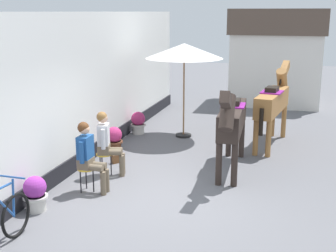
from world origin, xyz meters
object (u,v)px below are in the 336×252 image
Objects in this scene: saddled_horse_far at (273,101)px; flower_planter_farthest at (138,122)px; flower_planter_inner_far at (114,139)px; cafe_parasol at (184,52)px; flower_planter_nearest at (35,193)px; seated_visitor_near at (89,153)px; saddled_horse_near at (232,120)px; satchel_bag at (117,158)px; seated_visitor_far at (107,140)px.

saddled_horse_far is 4.66× the size of flower_planter_farthest.
cafe_parasol reaches higher than flower_planter_inner_far.
cafe_parasol reaches higher than flower_planter_nearest.
saddled_horse_near reaches higher than seated_visitor_near.
saddled_horse_near is 2.49m from saddled_horse_far.
flower_planter_inner_far is 1.00× the size of flower_planter_farthest.
flower_planter_farthest is 2.42m from cafe_parasol.
saddled_horse_near is 4.69× the size of flower_planter_inner_far.
saddled_horse_near is 10.71× the size of satchel_bag.
saddled_horse_near is 1.16× the size of cafe_parasol.
saddled_horse_near reaches higher than seated_visitor_far.
seated_visitor_near is at bearing -83.01° from flower_planter_farthest.
flower_planter_farthest reaches higher than satchel_bag.
flower_planter_nearest is at bearing -103.90° from seated_visitor_far.
flower_planter_nearest is (-3.73, -5.32, -0.82)m from saddled_horse_far.
cafe_parasol is (1.32, 0.07, 2.03)m from flower_planter_farthest.
saddled_horse_near is at bearing -51.55° from satchel_bag.
seated_visitor_near is at bearing -139.27° from satchel_bag.
saddled_horse_far is 10.65× the size of satchel_bag.
seated_visitor_near is 2.17× the size of flower_planter_inner_far.
flower_planter_nearest is 0.25× the size of cafe_parasol.
seated_visitor_far is at bearing -72.54° from flower_planter_inner_far.
satchel_bag is (-0.11, 0.82, -0.68)m from seated_visitor_far.
seated_visitor_far is 2.17× the size of flower_planter_farthest.
saddled_horse_near is 4.69× the size of flower_planter_farthest.
saddled_horse_near reaches higher than satchel_bag.
satchel_bag is (0.39, 2.83, -0.23)m from flower_planter_nearest.
cafe_parasol is at bearing 176.86° from saddled_horse_far.
satchel_bag is (-0.15, 1.77, -0.68)m from seated_visitor_near.
flower_planter_nearest is (-0.53, -1.06, -0.44)m from seated_visitor_near.
seated_visitor_far is 2.69m from saddled_horse_near.
saddled_horse_near is at bearing -107.16° from saddled_horse_far.
flower_planter_inner_far is at bearing 62.74° from satchel_bag.
seated_visitor_far is 2.17× the size of flower_planter_nearest.
saddled_horse_near is at bearing 44.53° from flower_planter_nearest.
flower_planter_nearest is 1.00× the size of flower_planter_farthest.
flower_planter_nearest is 2.29× the size of satchel_bag.
satchel_bag is (-0.93, -2.63, -2.26)m from cafe_parasol.
seated_visitor_near is 2.62m from flower_planter_inner_far.
seated_visitor_far is 0.46× the size of saddled_horse_near.
saddled_horse_near is at bearing 20.49° from seated_visitor_far.
saddled_horse_near is 1.01× the size of saddled_horse_far.
flower_planter_farthest is 2.29× the size of satchel_bag.
saddled_horse_near reaches higher than flower_planter_nearest.
seated_visitor_far is 2.12m from flower_planter_nearest.
cafe_parasol is (0.79, 4.40, 1.59)m from seated_visitor_near.
seated_visitor_far is at bearing -159.51° from saddled_horse_near.
seated_visitor_near is 0.54× the size of cafe_parasol.
seated_visitor_near is 4.96× the size of satchel_bag.
seated_visitor_near is 0.95m from seated_visitor_far.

